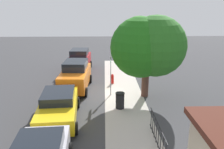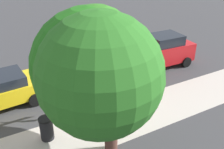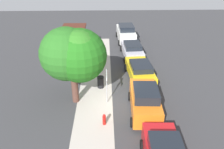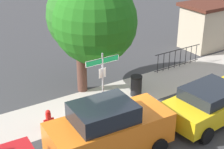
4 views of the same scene
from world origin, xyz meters
TOP-DOWN VIEW (x-y plane):
  - ground_plane at (0.00, 0.00)m, footprint 60.00×60.00m
  - sidewalk_strip at (2.00, 1.30)m, footprint 24.00×2.60m
  - street_sign at (0.05, 0.40)m, footprint 1.54×0.07m
  - shade_tree at (0.80, 2.63)m, footprint 3.89×4.70m
  - car_red at (-6.04, -2.34)m, footprint 4.16×2.11m
  - car_orange at (-1.25, -2.13)m, footprint 4.41×2.20m
  - car_yellow at (3.55, -2.49)m, footprint 4.65×2.38m
  - iron_fence at (6.06, 2.30)m, footprint 3.24×0.04m
  - fire_hydrant at (-2.36, 0.60)m, footprint 0.42×0.22m
  - trash_bin at (2.18, 0.90)m, footprint 0.55×0.55m

SIDE VIEW (x-z plane):
  - ground_plane at x=0.00m, z-range 0.00..0.00m
  - sidewalk_strip at x=2.00m, z-range 0.00..0.00m
  - fire_hydrant at x=-2.36m, z-range -0.01..0.77m
  - trash_bin at x=2.18m, z-range 0.00..0.98m
  - iron_fence at x=6.06m, z-range 0.02..1.09m
  - car_yellow at x=3.55m, z-range 0.03..1.58m
  - car_red at x=-6.04m, z-range 0.00..2.00m
  - car_orange at x=-1.25m, z-range -0.01..2.06m
  - street_sign at x=0.05m, z-range 0.55..3.29m
  - shade_tree at x=0.80m, z-range 0.85..6.28m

